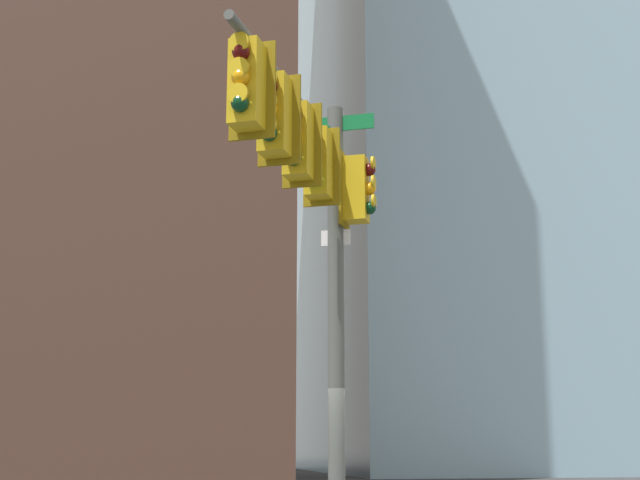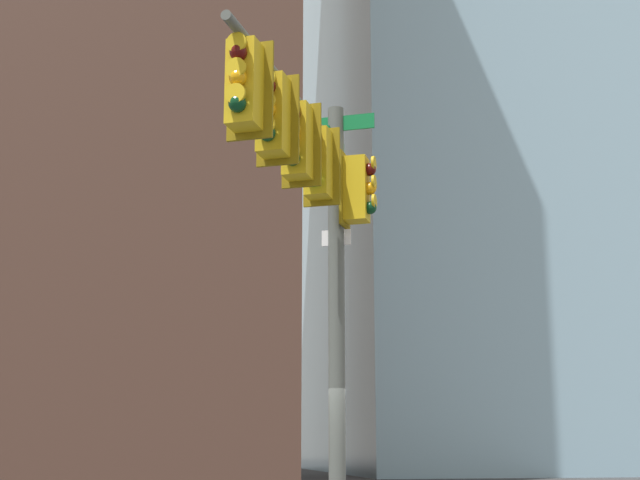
{
  "view_description": "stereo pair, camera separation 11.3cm",
  "coord_description": "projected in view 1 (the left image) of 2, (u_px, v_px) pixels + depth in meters",
  "views": [
    {
      "loc": [
        13.1,
        -3.24,
        1.69
      ],
      "look_at": [
        0.93,
        -0.78,
        4.52
      ],
      "focal_mm": 50.75,
      "sensor_mm": 36.0,
      "label": 1
    },
    {
      "loc": [
        13.12,
        -3.13,
        1.69
      ],
      "look_at": [
        0.93,
        -0.78,
        4.52
      ],
      "focal_mm": 50.75,
      "sensor_mm": 36.0,
      "label": 2
    }
  ],
  "objects": [
    {
      "name": "signal_pole_assembly",
      "position": [
        314.0,
        200.0,
        12.37
      ],
      "size": [
        4.55,
        2.72,
        6.81
      ],
      "rotation": [
        0.0,
        0.0,
        5.82
      ],
      "color": "#4C514C",
      "rests_on": "ground_plane"
    },
    {
      "name": "building_brick_midblock",
      "position": [
        47.0,
        44.0,
        47.57
      ],
      "size": [
        16.79,
        18.2,
        44.63
      ],
      "primitive_type": "cube",
      "color": "#4C3328",
      "rests_on": "ground_plane"
    }
  ]
}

